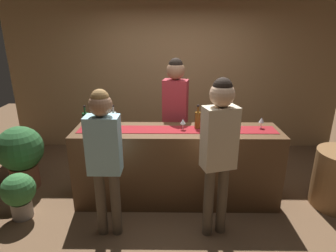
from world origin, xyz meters
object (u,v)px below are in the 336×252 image
object	(u,v)px
wine_bottle_amber	(198,120)
wine_glass_mid_counter	(262,120)
customer_sipping	(219,143)
wine_bottle_clear	(114,120)
wine_bottle_green	(86,121)
wine_glass_near_customer	(183,122)
potted_plant_tall	(21,153)
customer_browsing	(104,151)
potted_plant_small	(19,193)
bartender	(175,106)

from	to	relation	value
wine_bottle_amber	wine_glass_mid_counter	bearing A→B (deg)	0.34
customer_sipping	wine_bottle_clear	bearing A→B (deg)	133.92
wine_bottle_clear	customer_sipping	distance (m)	1.38
wine_bottle_clear	wine_bottle_green	world-z (taller)	same
wine_glass_near_customer	potted_plant_tall	xyz separation A→B (m)	(-2.24, 0.29, -0.57)
customer_browsing	potted_plant_small	size ratio (longest dim) A/B	2.87
wine_bottle_amber	wine_bottle_green	size ratio (longest dim) A/B	1.00
wine_bottle_amber	wine_glass_near_customer	size ratio (longest dim) A/B	2.10
wine_glass_near_customer	wine_glass_mid_counter	world-z (taller)	same
bartender	potted_plant_tall	xyz separation A→B (m)	(-2.16, -0.28, -0.61)
potted_plant_small	customer_browsing	bearing A→B (deg)	-13.62
wine_bottle_clear	potted_plant_small	xyz separation A→B (m)	(-1.10, -0.43, -0.78)
customer_sipping	potted_plant_small	distance (m)	2.43
wine_bottle_green	bartender	xyz separation A→B (m)	(1.11, 0.57, 0.03)
customer_sipping	wine_bottle_green	bearing A→B (deg)	140.61
bartender	potted_plant_small	distance (m)	2.25
wine_glass_near_customer	customer_sipping	world-z (taller)	customer_sipping
wine_glass_near_customer	customer_browsing	world-z (taller)	customer_browsing
customer_browsing	wine_bottle_amber	bearing A→B (deg)	36.11
wine_bottle_amber	customer_browsing	xyz separation A→B (m)	(-1.01, -0.73, -0.10)
potted_plant_tall	wine_glass_near_customer	bearing A→B (deg)	-7.40
wine_glass_mid_counter	customer_sipping	distance (m)	0.95
potted_plant_tall	potted_plant_small	xyz separation A→B (m)	(0.29, -0.69, -0.20)
wine_bottle_amber	bartender	bearing A→B (deg)	117.50
wine_bottle_clear	wine_glass_near_customer	bearing A→B (deg)	-2.30
wine_bottle_green	customer_sipping	bearing A→B (deg)	-23.07
bartender	potted_plant_tall	size ratio (longest dim) A/B	1.98
customer_sipping	bartender	bearing A→B (deg)	92.82
wine_glass_near_customer	potted_plant_small	size ratio (longest dim) A/B	0.25
wine_bottle_green	bartender	size ratio (longest dim) A/B	0.17
wine_glass_near_customer	potted_plant_small	xyz separation A→B (m)	(-1.95, -0.40, -0.77)
wine_glass_near_customer	bartender	xyz separation A→B (m)	(-0.09, 0.58, 0.04)
potted_plant_tall	bartender	bearing A→B (deg)	7.52
wine_bottle_green	potted_plant_small	xyz separation A→B (m)	(-0.76, -0.40, -0.78)
wine_bottle_green	potted_plant_tall	world-z (taller)	wine_bottle_green
wine_bottle_amber	customer_sipping	xyz separation A→B (m)	(0.15, -0.70, -0.01)
wine_glass_mid_counter	potted_plant_tall	xyz separation A→B (m)	(-3.22, 0.23, -0.57)
potted_plant_small	wine_glass_mid_counter	bearing A→B (deg)	8.90
wine_bottle_amber	customer_sipping	size ratio (longest dim) A/B	0.17
wine_bottle_clear	potted_plant_small	world-z (taller)	wine_bottle_clear
wine_glass_near_customer	customer_browsing	size ratio (longest dim) A/B	0.09
wine_glass_near_customer	wine_glass_mid_counter	xyz separation A→B (m)	(0.98, 0.06, 0.00)
wine_glass_near_customer	customer_sipping	xyz separation A→B (m)	(0.34, -0.65, -0.01)
wine_bottle_green	potted_plant_small	distance (m)	1.16
potted_plant_small	potted_plant_tall	bearing A→B (deg)	112.85
customer_browsing	potted_plant_tall	bearing A→B (deg)	146.17
wine_bottle_clear	wine_bottle_amber	world-z (taller)	same
wine_bottle_green	customer_browsing	size ratio (longest dim) A/B	0.18
wine_glass_mid_counter	customer_browsing	bearing A→B (deg)	-157.91
wine_bottle_clear	potted_plant_tall	size ratio (longest dim) A/B	0.33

